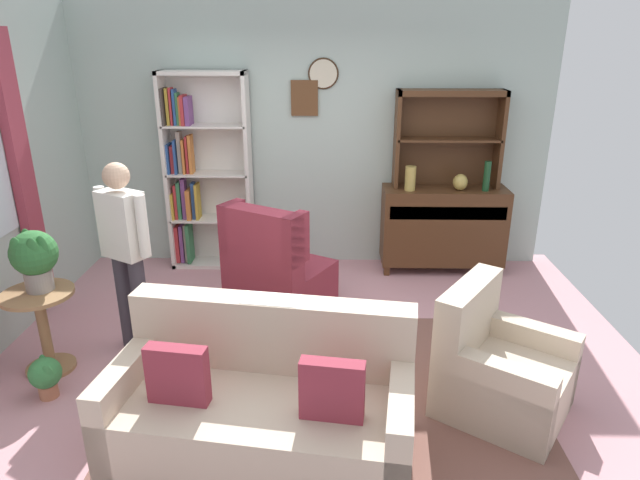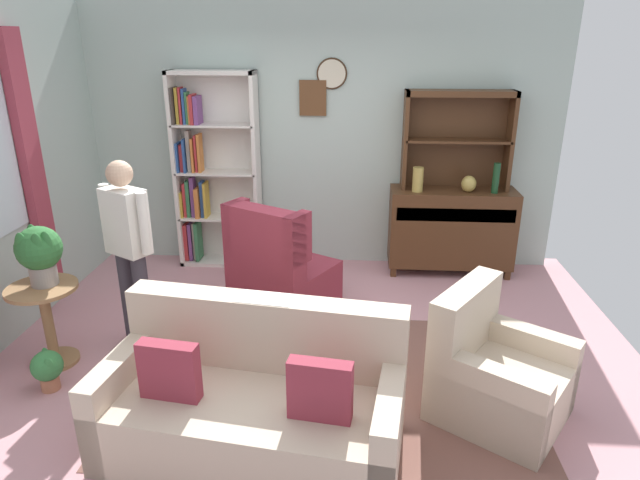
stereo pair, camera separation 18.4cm
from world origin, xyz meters
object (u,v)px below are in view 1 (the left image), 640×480
object	(u,v)px
sideboard	(443,225)
vase_tall	(410,178)
armchair_floral	(499,372)
book_stack	(256,314)
couch_floral	(263,405)
plant_stand	(43,322)
vase_round	(460,182)
bottle_wine	(487,176)
bookshelf	(201,174)
coffee_table	(269,325)
sideboard_hutch	(449,125)
person_reading	(125,246)
potted_plant_large	(34,256)
wingback_chair	(276,273)
potted_plant_small	(46,375)

from	to	relation	value
sideboard	vase_tall	distance (m)	0.67
armchair_floral	book_stack	distance (m)	1.79
couch_floral	plant_stand	size ratio (longest dim) A/B	2.89
vase_tall	plant_stand	bearing A→B (deg)	-146.90
vase_round	bottle_wine	bearing A→B (deg)	-4.95
bookshelf	coffee_table	distance (m)	2.33
bookshelf	sideboard	xyz separation A→B (m)	(2.59, -0.09, -0.53)
sideboard	armchair_floral	world-z (taller)	sideboard
sideboard_hutch	vase_round	xyz separation A→B (m)	(0.13, -0.18, -0.55)
plant_stand	person_reading	xyz separation A→B (m)	(0.57, 0.32, 0.50)
plant_stand	couch_floral	bearing A→B (deg)	-25.19
person_reading	book_stack	bearing A→B (deg)	-12.66
vase_round	potted_plant_large	xyz separation A→B (m)	(-3.49, -1.92, -0.08)
book_stack	sideboard	bearing A→B (deg)	47.48
vase_tall	bookshelf	bearing A→B (deg)	175.69
sideboard	sideboard_hutch	world-z (taller)	sideboard_hutch
sideboard	book_stack	world-z (taller)	sideboard
sideboard	wingback_chair	world-z (taller)	wingback_chair
armchair_floral	person_reading	distance (m)	2.90
vase_round	plant_stand	distance (m)	4.05
couch_floral	person_reading	distance (m)	1.75
person_reading	book_stack	size ratio (longest dim) A/B	7.59
vase_round	coffee_table	world-z (taller)	vase_round
bottle_wine	person_reading	xyz separation A→B (m)	(-3.19, -1.61, -0.17)
potted_plant_large	vase_tall	bearing A→B (deg)	32.68
potted_plant_small	book_stack	size ratio (longest dim) A/B	1.51
couch_floral	armchair_floral	bearing A→B (deg)	15.34
potted_plant_small	book_stack	distance (m)	1.53
plant_stand	potted_plant_small	distance (m)	0.44
sideboard	person_reading	world-z (taller)	person_reading
potted_plant_small	wingback_chair	bearing A→B (deg)	42.00
vase_round	person_reading	bearing A→B (deg)	-150.83
armchair_floral	book_stack	xyz separation A→B (m)	(-1.72, 0.49, 0.16)
sideboard	vase_round	xyz separation A→B (m)	(0.13, -0.07, 0.50)
vase_tall	potted_plant_small	size ratio (longest dim) A/B	0.81
sideboard_hutch	potted_plant_large	bearing A→B (deg)	-148.06
wingback_chair	coffee_table	distance (m)	0.92
couch_floral	book_stack	bearing A→B (deg)	99.79
vase_tall	coffee_table	size ratio (longest dim) A/B	0.31
coffee_table	bottle_wine	bearing A→B (deg)	41.86
sideboard	potted_plant_large	world-z (taller)	potted_plant_large
vase_round	potted_plant_large	world-z (taller)	potted_plant_large
plant_stand	coffee_table	world-z (taller)	plant_stand
potted_plant_small	sideboard	bearing A→B (deg)	36.43
bookshelf	person_reading	distance (m)	1.80
vase_tall	coffee_table	bearing A→B (deg)	-124.61
bottle_wine	potted_plant_small	xyz separation A→B (m)	(-3.60, -2.28, -0.89)
bookshelf	couch_floral	world-z (taller)	bookshelf
sideboard	potted_plant_large	size ratio (longest dim) A/B	2.82
wingback_chair	book_stack	bearing A→B (deg)	-93.74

